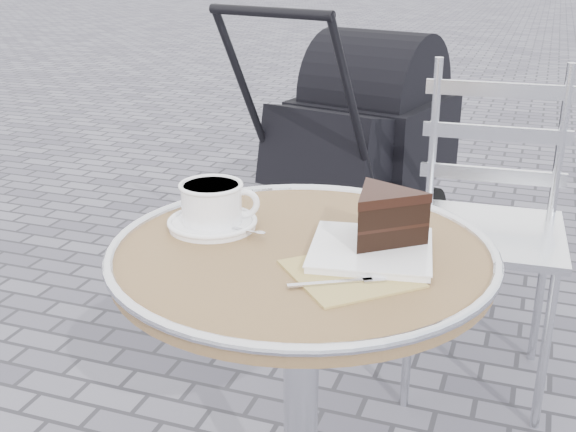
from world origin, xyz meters
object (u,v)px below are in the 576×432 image
(cappuccino_set, at_px, (213,208))
(bistro_chair, at_px, (491,190))
(cafe_table, at_px, (301,327))
(baby_stroller, at_px, (360,150))
(cake_plate_set, at_px, (381,224))

(cappuccino_set, height_order, bistro_chair, bistro_chair)
(cafe_table, bearing_deg, baby_stroller, 100.06)
(cake_plate_set, xyz_separation_m, baby_stroller, (-0.41, 1.50, -0.30))
(baby_stroller, bearing_deg, cafe_table, -66.81)
(cappuccino_set, bearing_deg, cafe_table, -32.70)
(baby_stroller, bearing_deg, bistro_chair, -35.92)
(cafe_table, xyz_separation_m, cake_plate_set, (0.14, 0.04, 0.22))
(cafe_table, distance_m, cake_plate_set, 0.26)
(cake_plate_set, bearing_deg, baby_stroller, 95.90)
(cappuccino_set, height_order, cake_plate_set, cake_plate_set)
(cafe_table, distance_m, bistro_chair, 0.95)
(cafe_table, height_order, bistro_chair, bistro_chair)
(baby_stroller, bearing_deg, cake_plate_set, -61.60)
(cafe_table, xyz_separation_m, bistro_chair, (0.27, 0.91, 0.02))
(cake_plate_set, height_order, baby_stroller, baby_stroller)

